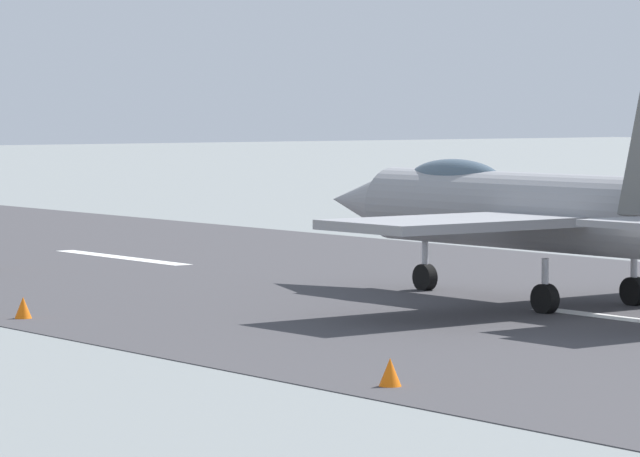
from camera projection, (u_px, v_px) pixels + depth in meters
fighter_jet at (539, 209)px, 51.18m from camera, size 16.47×14.10×5.70m
marker_cone_near at (390, 373)px, 36.11m from camera, size 0.44×0.44×0.55m
marker_cone_mid at (23, 308)px, 47.65m from camera, size 0.44×0.44×0.55m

